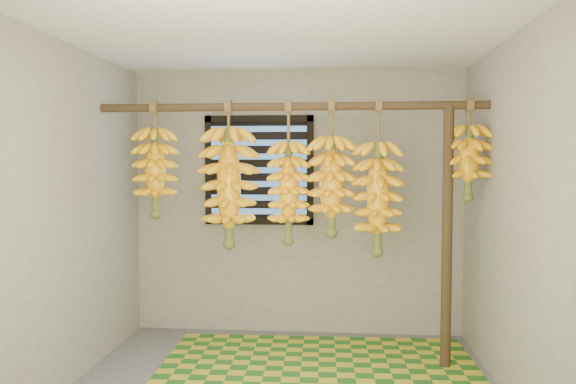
# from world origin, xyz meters

# --- Properties ---
(ceiling) EXTENTS (3.00, 3.00, 0.01)m
(ceiling) POSITION_xyz_m (0.00, 0.00, 2.40)
(ceiling) COLOR silver
(ceiling) RESTS_ON wall_back
(wall_back) EXTENTS (3.00, 0.01, 2.40)m
(wall_back) POSITION_xyz_m (0.00, 1.50, 1.20)
(wall_back) COLOR gray
(wall_back) RESTS_ON floor
(wall_left) EXTENTS (0.01, 3.00, 2.40)m
(wall_left) POSITION_xyz_m (-1.50, 0.00, 1.20)
(wall_left) COLOR gray
(wall_left) RESTS_ON floor
(wall_right) EXTENTS (0.01, 3.00, 2.40)m
(wall_right) POSITION_xyz_m (1.50, 0.00, 1.20)
(wall_right) COLOR gray
(wall_right) RESTS_ON floor
(window) EXTENTS (1.00, 0.04, 1.00)m
(window) POSITION_xyz_m (-0.35, 1.48, 1.50)
(window) COLOR black
(window) RESTS_ON wall_back
(hanging_pole) EXTENTS (3.00, 0.06, 0.06)m
(hanging_pole) POSITION_xyz_m (0.00, 0.70, 2.00)
(hanging_pole) COLOR #44341D
(hanging_pole) RESTS_ON wall_left
(support_post) EXTENTS (0.08, 0.08, 2.00)m
(support_post) POSITION_xyz_m (1.20, 0.70, 1.00)
(support_post) COLOR #44341D
(support_post) RESTS_ON floor
(woven_mat) EXTENTS (2.48, 2.01, 0.01)m
(woven_mat) POSITION_xyz_m (0.24, 0.38, 0.01)
(woven_mat) COLOR #215C1B
(woven_mat) RESTS_ON floor
(banana_bunch_a) EXTENTS (0.33, 0.33, 0.91)m
(banana_bunch_a) POSITION_xyz_m (-1.07, 0.70, 1.49)
(banana_bunch_a) COLOR brown
(banana_bunch_a) RESTS_ON hanging_pole
(banana_bunch_b) EXTENTS (0.41, 0.41, 1.14)m
(banana_bunch_b) POSITION_xyz_m (-0.48, 0.70, 1.37)
(banana_bunch_b) COLOR brown
(banana_bunch_b) RESTS_ON hanging_pole
(banana_bunch_c) EXTENTS (0.33, 0.33, 1.04)m
(banana_bunch_c) POSITION_xyz_m (0.32, 0.70, 1.39)
(banana_bunch_c) COLOR brown
(banana_bunch_c) RESTS_ON hanging_pole
(banana_bunch_d) EXTENTS (0.31, 0.31, 1.11)m
(banana_bunch_d) POSITION_xyz_m (-0.01, 0.70, 1.34)
(banana_bunch_d) COLOR brown
(banana_bunch_d) RESTS_ON hanging_pole
(banana_bunch_e) EXTENTS (0.35, 0.35, 1.19)m
(banana_bunch_e) POSITION_xyz_m (0.68, 0.70, 1.29)
(banana_bunch_e) COLOR brown
(banana_bunch_e) RESTS_ON hanging_pole
(banana_bunch_f) EXTENTS (0.33, 0.33, 0.76)m
(banana_bunch_f) POSITION_xyz_m (1.35, 0.70, 1.57)
(banana_bunch_f) COLOR brown
(banana_bunch_f) RESTS_ON hanging_pole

